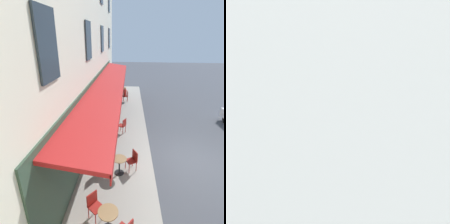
# 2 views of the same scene
# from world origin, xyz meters

# --- Properties ---
(ground_plane) EXTENTS (70.00, 70.00, 0.00)m
(ground_plane) POSITION_xyz_m (0.00, 0.00, 0.00)
(ground_plane) COLOR #42444C
(sidewalk_cafe_terrace) EXTENTS (20.50, 3.20, 0.01)m
(sidewalk_cafe_terrace) POSITION_xyz_m (-3.25, -3.40, 0.00)
(sidewalk_cafe_terrace) COLOR gray
(sidewalk_cafe_terrace) RESTS_ON ground_plane
(cafe_table_near_entrance) EXTENTS (0.60, 0.60, 0.75)m
(cafe_table_near_entrance) POSITION_xyz_m (-2.65, -3.83, 0.49)
(cafe_table_near_entrance) COLOR black
(cafe_table_near_entrance) RESTS_ON ground_plane
(cafe_chair_red_kerbside) EXTENTS (0.54, 0.54, 0.91)m
(cafe_chair_red_kerbside) POSITION_xyz_m (-2.36, -3.27, 0.55)
(cafe_chair_red_kerbside) COLOR maroon
(cafe_chair_red_kerbside) RESTS_ON ground_plane
(cafe_chair_red_near_door) EXTENTS (0.54, 0.54, 0.91)m
(cafe_chair_red_near_door) POSITION_xyz_m (-2.94, -4.39, 0.55)
(cafe_chair_red_near_door) COLOR maroon
(cafe_chair_red_near_door) RESTS_ON ground_plane
(cafe_table_mid_terrace) EXTENTS (0.60, 0.60, 0.75)m
(cafe_table_mid_terrace) POSITION_xyz_m (3.71, -3.47, 0.49)
(cafe_table_mid_terrace) COLOR black
(cafe_table_mid_terrace) RESTS_ON ground_plane
(cafe_chair_red_corner_left) EXTENTS (0.56, 0.56, 0.91)m
(cafe_chair_red_corner_left) POSITION_xyz_m (3.30, -3.96, 0.55)
(cafe_chair_red_corner_left) COLOR maroon
(cafe_chair_red_corner_left) RESTS_ON ground_plane
(cafe_table_streetside) EXTENTS (0.60, 0.60, 0.75)m
(cafe_table_streetside) POSITION_xyz_m (-8.15, -3.80, 0.49)
(cafe_table_streetside) COLOR black
(cafe_table_streetside) RESTS_ON ground_plane
(cafe_chair_red_corner_right) EXTENTS (0.44, 0.44, 0.91)m
(cafe_chair_red_corner_right) POSITION_xyz_m (-8.21, -3.17, 0.55)
(cafe_chair_red_corner_right) COLOR maroon
(cafe_chair_red_corner_right) RESTS_ON ground_plane
(cafe_chair_red_by_window) EXTENTS (0.40, 0.40, 0.91)m
(cafe_chair_red_by_window) POSITION_xyz_m (-8.15, -4.43, 0.55)
(cafe_chair_red_by_window) COLOR maroon
(cafe_chair_red_by_window) RESTS_ON ground_plane
(cafe_table_far_end) EXTENTS (0.60, 0.60, 0.75)m
(cafe_table_far_end) POSITION_xyz_m (1.19, -3.28, 0.49)
(cafe_table_far_end) COLOR black
(cafe_table_far_end) RESTS_ON ground_plane
(cafe_chair_red_facing_street) EXTENTS (0.54, 0.54, 0.91)m
(cafe_chair_red_facing_street) POSITION_xyz_m (0.89, -2.73, 0.55)
(cafe_chair_red_facing_street) COLOR maroon
(cafe_chair_red_facing_street) RESTS_ON ground_plane
(cafe_chair_red_under_awning) EXTENTS (0.42, 0.42, 0.91)m
(cafe_chair_red_under_awning) POSITION_xyz_m (1.22, -3.92, 0.55)
(cafe_chair_red_under_awning) COLOR maroon
(cafe_chair_red_under_awning) RESTS_ON ground_plane
(seated_patron_in_red) EXTENTS (0.66, 0.56, 1.30)m
(seated_patron_in_red) POSITION_xyz_m (-8.19, -3.38, 0.70)
(seated_patron_in_red) COLOR navy
(seated_patron_in_red) RESTS_ON ground_plane
(seated_companion_in_blue) EXTENTS (0.65, 0.53, 1.28)m
(seated_companion_in_blue) POSITION_xyz_m (-8.15, -4.22, 0.69)
(seated_companion_in_blue) COLOR navy
(seated_companion_in_blue) RESTS_ON ground_plane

